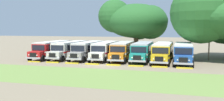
{
  "coord_description": "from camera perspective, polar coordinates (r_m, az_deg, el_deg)",
  "views": [
    {
      "loc": [
        10.07,
        -31.26,
        5.05
      ],
      "look_at": [
        0.0,
        4.7,
        1.6
      ],
      "focal_mm": 38.29,
      "sensor_mm": 36.0,
      "label": 1
    }
  ],
  "objects": [
    {
      "name": "utility_pole",
      "position": [
        40.63,
        22.24,
        3.27
      ],
      "size": [
        1.8,
        0.2,
        7.31
      ],
      "color": "brown",
      "rests_on": "ground_plane"
    },
    {
      "name": "broad_shade_tree",
      "position": [
        49.67,
        5.73,
        7.0
      ],
      "size": [
        13.87,
        13.28,
        10.9
      ],
      "color": "brown",
      "rests_on": "ground_plane"
    },
    {
      "name": "foreground_grass_strip",
      "position": [
        25.93,
        -7.57,
        -5.98
      ],
      "size": [
        80.0,
        9.52,
        0.01
      ],
      "primitive_type": "cube",
      "color": "olive",
      "rests_on": "ground_plane"
    },
    {
      "name": "curb_wheelstop_1",
      "position": [
        36.23,
        -14.01,
        -2.77
      ],
      "size": [
        2.0,
        0.36,
        0.15
      ],
      "primitive_type": "cube",
      "color": "yellow",
      "rests_on": "ground_plane"
    },
    {
      "name": "curb_wheelstop_5",
      "position": [
        32.01,
        5.72,
        -3.69
      ],
      "size": [
        2.0,
        0.36,
        0.15
      ],
      "primitive_type": "cube",
      "color": "yellow",
      "rests_on": "ground_plane"
    },
    {
      "name": "parked_bus_slot_0",
      "position": [
        42.61,
        -13.99,
        0.45
      ],
      "size": [
        2.76,
        10.85,
        2.82
      ],
      "rotation": [
        0.0,
        0.0,
        -1.58
      ],
      "color": "red",
      "rests_on": "ground_plane"
    },
    {
      "name": "curb_wheelstop_7",
      "position": [
        31.56,
        16.91,
        -4.02
      ],
      "size": [
        2.0,
        0.36,
        0.15
      ],
      "primitive_type": "cube",
      "color": "yellow",
      "rests_on": "ground_plane"
    },
    {
      "name": "parked_bus_slot_3",
      "position": [
        39.61,
        -1.47,
        0.25
      ],
      "size": [
        2.94,
        10.87,
        2.82
      ],
      "rotation": [
        0.0,
        0.0,
        -1.54
      ],
      "color": "silver",
      "rests_on": "ground_plane"
    },
    {
      "name": "ground_plane",
      "position": [
        33.23,
        -2.19,
        -3.47
      ],
      "size": [
        220.0,
        220.0,
        0.0
      ],
      "primitive_type": "plane",
      "color": "#84755B"
    },
    {
      "name": "parked_bus_slot_6",
      "position": [
        37.36,
        12.08,
        -0.17
      ],
      "size": [
        2.89,
        10.87,
        2.82
      ],
      "rotation": [
        0.0,
        0.0,
        -1.59
      ],
      "color": "yellow",
      "rests_on": "ground_plane"
    },
    {
      "name": "parked_bus_slot_2",
      "position": [
        40.3,
        -5.65,
        0.31
      ],
      "size": [
        2.78,
        10.85,
        2.82
      ],
      "rotation": [
        0.0,
        0.0,
        -1.58
      ],
      "color": "#9E9993",
      "rests_on": "ground_plane"
    },
    {
      "name": "parked_bus_slot_1",
      "position": [
        41.53,
        -9.88,
        0.41
      ],
      "size": [
        3.08,
        10.89,
        2.82
      ],
      "rotation": [
        0.0,
        0.0,
        -1.61
      ],
      "color": "silver",
      "rests_on": "ground_plane"
    },
    {
      "name": "curb_wheelstop_4",
      "position": [
        32.68,
        0.35,
        -3.48
      ],
      "size": [
        2.0,
        0.36,
        0.15
      ],
      "primitive_type": "cube",
      "color": "yellow",
      "rests_on": "ground_plane"
    },
    {
      "name": "parked_bus_slot_7",
      "position": [
        37.12,
        16.65,
        -0.31
      ],
      "size": [
        2.81,
        10.85,
        2.82
      ],
      "rotation": [
        0.0,
        0.0,
        -1.58
      ],
      "color": "#23519E",
      "rests_on": "ground_plane"
    },
    {
      "name": "curb_wheelstop_2",
      "position": [
        34.81,
        -9.56,
        -3.01
      ],
      "size": [
        2.0,
        0.36,
        0.15
      ],
      "primitive_type": "cube",
      "color": "yellow",
      "rests_on": "ground_plane"
    },
    {
      "name": "parked_bus_slot_4",
      "position": [
        38.86,
        2.61,
        0.15
      ],
      "size": [
        3.11,
        10.9,
        2.82
      ],
      "rotation": [
        0.0,
        0.0,
        -1.52
      ],
      "color": "orange",
      "rests_on": "ground_plane"
    },
    {
      "name": "curb_wheelstop_0",
      "position": [
        37.86,
        -18.1,
        -2.53
      ],
      "size": [
        2.0,
        0.36,
        0.15
      ],
      "primitive_type": "cube",
      "color": "yellow",
      "rests_on": "ground_plane"
    },
    {
      "name": "curb_wheelstop_3",
      "position": [
        33.62,
        -4.76,
        -3.25
      ],
      "size": [
        2.0,
        0.36,
        0.15
      ],
      "primitive_type": "cube",
      "color": "yellow",
      "rests_on": "ground_plane"
    },
    {
      "name": "parked_bus_slot_5",
      "position": [
        38.26,
        7.36,
        0.03
      ],
      "size": [
        2.79,
        10.85,
        2.82
      ],
      "rotation": [
        0.0,
        0.0,
        -1.56
      ],
      "color": "teal",
      "rests_on": "ground_plane"
    },
    {
      "name": "curb_wheelstop_6",
      "position": [
        31.63,
        11.28,
        -3.87
      ],
      "size": [
        2.0,
        0.36,
        0.15
      ],
      "primitive_type": "cube",
      "color": "yellow",
      "rests_on": "ground_plane"
    }
  ]
}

